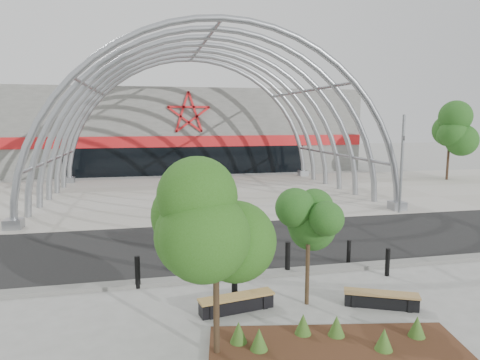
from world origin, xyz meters
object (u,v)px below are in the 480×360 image
street_tree_1 (309,220)px  bollard_2 (288,257)px  bench_0 (237,303)px  signal_pole (402,162)px  bench_1 (381,300)px  street_tree_0 (216,221)px

street_tree_1 → bollard_2: street_tree_1 is taller
bench_0 → signal_pole: bearing=41.5°
bench_1 → bollard_2: size_ratio=1.87×
bench_0 → bollard_2: size_ratio=2.01×
bench_0 → bollard_2: bearing=47.4°
signal_pole → bench_1: bearing=-124.6°
street_tree_1 → bench_0: bearing=-179.6°
bench_0 → street_tree_0: bearing=-112.8°
street_tree_1 → bench_0: (-2.01, -0.01, -2.21)m
signal_pole → bench_0: size_ratio=2.52×
bench_0 → bollard_2: (2.27, 2.47, 0.32)m
street_tree_1 → bench_0: street_tree_1 is taller
bench_1 → bollard_2: (-1.67, 3.07, 0.33)m
signal_pole → bench_1: (-7.28, -10.54, -2.61)m
street_tree_1 → bench_1: bearing=-17.8°
street_tree_0 → bench_1: 5.79m
signal_pole → street_tree_0: size_ratio=1.27×
signal_pole → bollard_2: bearing=-140.2°
street_tree_0 → bench_1: street_tree_0 is taller
bench_1 → street_tree_1: bearing=162.2°
bench_0 → bench_1: bench_0 is taller
bollard_2 → street_tree_1: bearing=-96.0°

